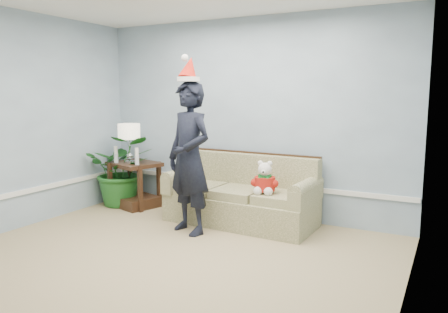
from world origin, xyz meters
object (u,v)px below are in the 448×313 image
Objects in this scene: side_table at (135,189)px; teddy_bear at (264,182)px; sofa at (242,199)px; man at (189,158)px; houseplant at (122,170)px; table_lamp at (129,133)px.

side_table is 2.04× the size of teddy_bear.
sofa is 4.75× the size of teddy_bear.
man is 0.96m from teddy_bear.
side_table is at bearing -177.51° from sofa.
teddy_bear is at bearing -4.15° from houseplant.
sofa is 3.39× the size of table_lamp.
side_table is at bearing 173.62° from man.
table_lamp is (-0.03, -0.06, 0.85)m from side_table.
sofa is at bearing 0.32° from side_table.
houseplant reaches higher than sofa.
side_table is 1.67m from man.
side_table is at bearing 61.00° from table_lamp.
man is at bearing -117.96° from sofa.
sofa is 2.01m from houseplant.
man is at bearing -21.57° from houseplant.
sofa is at bearing 0.87° from houseplant.
table_lamp is 1.40× the size of teddy_bear.
table_lamp is at bearing 176.08° from man.
table_lamp is (-1.81, -0.07, 0.79)m from sofa.
table_lamp is at bearing -11.16° from houseplant.
side_table is at bearing 5.20° from houseplant.
teddy_bear is at bearing -5.11° from side_table.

